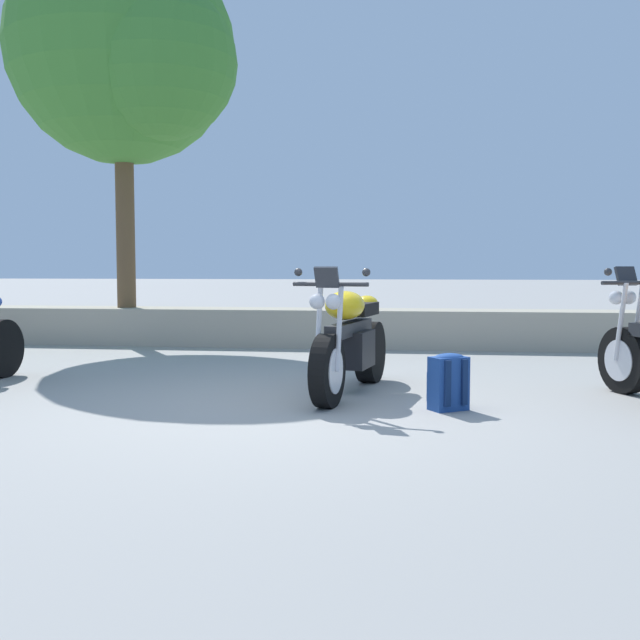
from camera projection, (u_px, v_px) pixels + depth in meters
name	position (u px, v px, depth m)	size (l,w,h in m)	color
ground_plane	(287.00, 408.00, 6.25)	(120.00, 120.00, 0.00)	gray
stone_wall	(343.00, 328.00, 10.97)	(36.00, 0.80, 0.55)	#A89E89
motorcycle_yellow_centre	(350.00, 342.00, 6.88)	(0.73, 2.05, 1.18)	black
rider_backpack	(448.00, 381.00, 6.13)	(0.35, 0.34, 0.47)	navy
leafy_tree_far_left	(130.00, 53.00, 11.01)	(3.54, 3.37, 5.53)	brown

